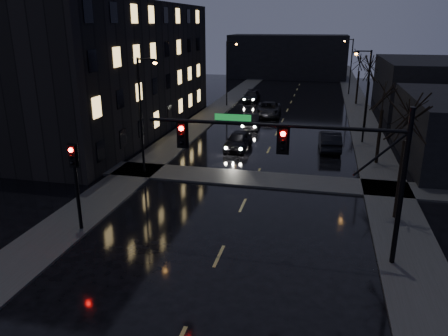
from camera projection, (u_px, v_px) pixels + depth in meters
The scene contains 21 objects.
sidewalk_left at pixel (200, 122), 46.68m from camera, with size 3.00×140.00×0.12m, color #2D2D2B.
sidewalk_right at pixel (366, 130), 43.11m from camera, with size 3.00×140.00×0.12m, color #2D2D2B.
sidewalk_cross at pixel (255, 179), 29.62m from camera, with size 40.00×3.00×0.12m, color #2D2D2B.
apartment_block at pixel (105, 68), 41.85m from camera, with size 12.00×30.00×12.00m, color black.
commercial_right_far at pixel (433, 85), 52.42m from camera, with size 12.00×18.00×6.00m, color black.
far_block at pixel (288, 56), 84.07m from camera, with size 22.00×10.00×8.00m, color black.
signal_mast at pixel (312, 153), 18.50m from camera, with size 11.11×0.41×7.00m.
signal_pole_left at pixel (75, 175), 21.47m from camera, with size 0.35×0.41×4.53m.
tree_near at pixel (410, 105), 21.75m from camera, with size 3.52×3.52×8.08m.
tree_mid_a at pixel (385, 86), 31.13m from camera, with size 3.30×3.30×7.58m.
tree_mid_b at pixel (371, 61), 41.99m from camera, with size 3.74×3.74×8.59m.
tree_far at pixel (360, 57), 55.11m from camera, with size 3.43×3.43×7.88m.
streetlight_l_near at pixel (143, 107), 29.26m from camera, with size 1.53×0.28×8.00m.
streetlight_l_far at pixel (228, 68), 54.25m from camera, with size 1.53×0.28×8.00m.
streetlight_r_mid at pixel (365, 89), 37.19m from camera, with size 1.53×0.28×8.00m.
streetlight_r_far at pixel (350, 62), 63.09m from camera, with size 1.53×0.28×8.00m.
oncoming_car_a at pixel (238, 140), 36.65m from camera, with size 1.78×4.41×1.50m, color black.
oncoming_car_b at pixel (252, 121), 44.10m from camera, with size 1.43×4.11×1.35m, color black.
oncoming_car_c at pixel (269, 109), 49.67m from camera, with size 2.66×5.77×1.60m, color black.
oncoming_car_d at pixel (251, 96), 58.89m from camera, with size 1.97×4.86×1.41m, color black.
lead_car at pixel (330, 140), 36.47m from camera, with size 1.68×4.83×1.59m, color black.
Camera 1 is at (4.13, -9.15, 10.12)m, focal length 35.00 mm.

